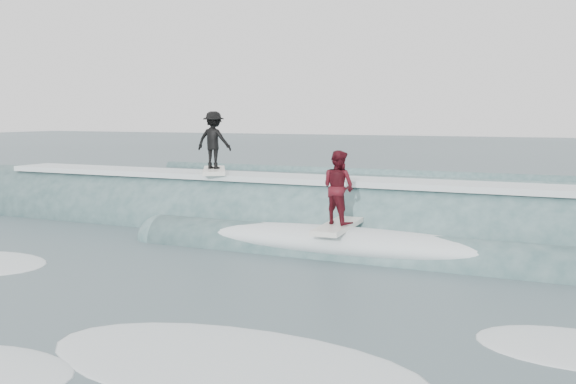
% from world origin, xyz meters
% --- Properties ---
extents(ground, '(160.00, 160.00, 0.00)m').
position_xyz_m(ground, '(0.00, 0.00, 0.00)').
color(ground, '#384C51').
rests_on(ground, ground).
extents(breaking_wave, '(23.16, 4.09, 2.61)m').
position_xyz_m(breaking_wave, '(0.20, 6.52, 0.03)').
color(breaking_wave, '#35575A').
rests_on(breaking_wave, ground).
extents(surfer_black, '(1.49, 2.00, 1.59)m').
position_xyz_m(surfer_black, '(-2.57, 6.76, 2.12)').
color(surfer_black, white).
rests_on(surfer_black, ground).
extents(surfer_red, '(0.89, 2.03, 1.60)m').
position_xyz_m(surfer_red, '(1.67, 4.56, 1.29)').
color(surfer_red, silver).
rests_on(surfer_red, ground).
extents(whitewater, '(15.39, 9.03, 0.10)m').
position_xyz_m(whitewater, '(1.18, -1.16, 0.00)').
color(whitewater, silver).
rests_on(whitewater, ground).
extents(far_swells, '(35.32, 8.65, 0.80)m').
position_xyz_m(far_swells, '(-1.03, 17.65, 0.00)').
color(far_swells, '#35575A').
rests_on(far_swells, ground).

